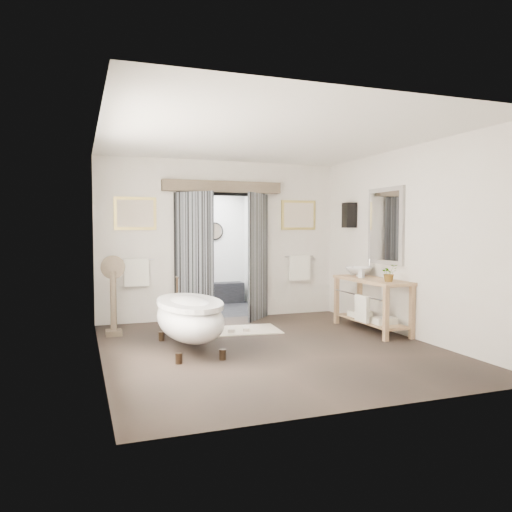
{
  "coord_description": "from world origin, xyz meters",
  "views": [
    {
      "loc": [
        -2.5,
        -6.38,
        1.65
      ],
      "look_at": [
        0.0,
        0.6,
        1.25
      ],
      "focal_mm": 35.0,
      "sensor_mm": 36.0,
      "label": 1
    }
  ],
  "objects_px": {
    "clawfoot_tub": "(189,317)",
    "rug": "(242,330)",
    "basin": "(359,272)",
    "vanity": "(371,300)"
  },
  "relations": [
    {
      "from": "clawfoot_tub",
      "to": "rug",
      "type": "bearing_deg",
      "value": 42.35
    },
    {
      "from": "clawfoot_tub",
      "to": "basin",
      "type": "relative_size",
      "value": 4.14
    },
    {
      "from": "vanity",
      "to": "rug",
      "type": "xyz_separation_m",
      "value": [
        -1.96,
        0.73,
        -0.5
      ]
    },
    {
      "from": "clawfoot_tub",
      "to": "vanity",
      "type": "xyz_separation_m",
      "value": [
        3.03,
        0.25,
        0.05
      ]
    },
    {
      "from": "rug",
      "to": "basin",
      "type": "bearing_deg",
      "value": -8.88
    },
    {
      "from": "vanity",
      "to": "rug",
      "type": "relative_size",
      "value": 1.33
    },
    {
      "from": "vanity",
      "to": "clawfoot_tub",
      "type": "bearing_deg",
      "value": -175.28
    },
    {
      "from": "rug",
      "to": "vanity",
      "type": "bearing_deg",
      "value": -20.33
    },
    {
      "from": "rug",
      "to": "basin",
      "type": "xyz_separation_m",
      "value": [
        1.99,
        -0.31,
        0.92
      ]
    },
    {
      "from": "clawfoot_tub",
      "to": "basin",
      "type": "distance_m",
      "value": 3.17
    }
  ]
}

